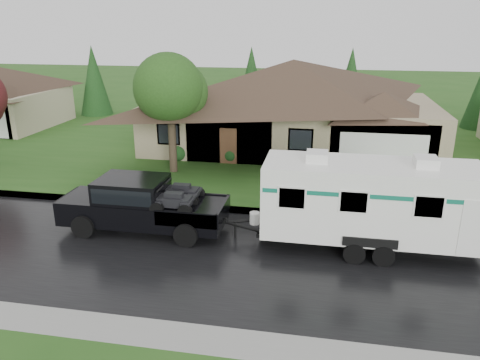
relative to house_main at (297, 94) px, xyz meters
name	(u,v)px	position (x,y,z in m)	size (l,w,h in m)	color
ground	(213,232)	(-2.29, -13.84, -3.59)	(140.00, 140.00, 0.00)	#255219
road	(200,255)	(-2.29, -15.84, -3.59)	(140.00, 8.00, 0.01)	black
curb	(225,209)	(-2.29, -11.59, -3.52)	(140.00, 0.50, 0.15)	gray
lawn	(263,141)	(-2.29, 1.16, -3.52)	(140.00, 26.00, 0.15)	#255219
house_main	(297,94)	(0.00, 0.00, 0.00)	(19.44, 10.80, 6.90)	gray
tree_left_green	(170,94)	(-6.22, -6.84, 0.83)	(3.72, 3.72, 6.16)	#382B1E
shrub_row	(284,157)	(-0.29, -4.54, -2.94)	(13.60, 1.00, 1.00)	#143814
pickup_truck	(140,203)	(-5.16, -14.17, -2.42)	(6.54, 2.49, 2.18)	black
travel_trailer	(370,200)	(3.66, -14.17, -1.67)	(8.07, 2.83, 3.62)	white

